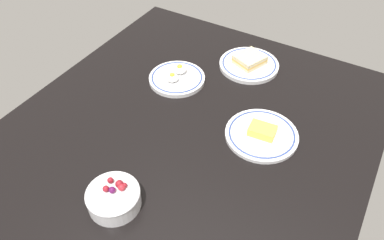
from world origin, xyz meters
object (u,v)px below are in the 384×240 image
Objects in this scene: plate_cheese at (262,134)px; plate_sandwich at (249,63)px; bowl_berries at (114,198)px; plate_eggs at (177,78)px.

plate_sandwich is at bearing -149.74° from plate_cheese.
bowl_berries reaches higher than plate_sandwich.
plate_eggs is 27.05cm from plate_sandwich.
bowl_berries is at bearing 14.77° from plate_eggs.
plate_eggs is at bearing -165.23° from bowl_berries.
plate_sandwich is 0.99× the size of plate_cheese.
bowl_berries is at bearing -29.12° from plate_cheese.
plate_sandwich reaches higher than plate_cheese.
bowl_berries is at bearing -4.01° from plate_sandwich.
bowl_berries is (50.45, 13.30, 1.61)cm from plate_eggs.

